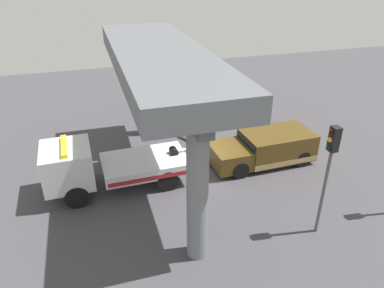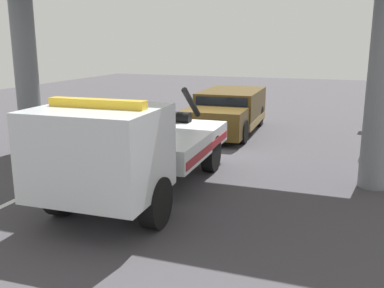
# 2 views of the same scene
# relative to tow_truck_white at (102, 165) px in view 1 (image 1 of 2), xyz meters

# --- Properties ---
(ground_plane) EXTENTS (60.00, 40.00, 0.10)m
(ground_plane) POSITION_rel_tow_truck_white_xyz_m (-4.57, -0.03, -1.25)
(ground_plane) COLOR #423F44
(lane_stripe_west) EXTENTS (2.60, 0.16, 0.01)m
(lane_stripe_west) POSITION_rel_tow_truck_white_xyz_m (-10.57, -2.51, -1.20)
(lane_stripe_west) COLOR silver
(lane_stripe_west) RESTS_ON ground
(lane_stripe_mid) EXTENTS (2.60, 0.16, 0.01)m
(lane_stripe_mid) POSITION_rel_tow_truck_white_xyz_m (-4.57, -2.51, -1.20)
(lane_stripe_mid) COLOR silver
(lane_stripe_mid) RESTS_ON ground
(lane_stripe_east) EXTENTS (2.60, 0.16, 0.01)m
(lane_stripe_east) POSITION_rel_tow_truck_white_xyz_m (1.43, -2.51, -1.20)
(lane_stripe_east) COLOR silver
(lane_stripe_east) RESTS_ON ground
(tow_truck_white) EXTENTS (7.29, 2.57, 2.46)m
(tow_truck_white) POSITION_rel_tow_truck_white_xyz_m (0.00, 0.00, 0.00)
(tow_truck_white) COLOR silver
(tow_truck_white) RESTS_ON ground
(towed_van_green) EXTENTS (5.26, 2.35, 1.58)m
(towed_van_green) POSITION_rel_tow_truck_white_xyz_m (-8.08, -0.03, -0.42)
(towed_van_green) COLOR #4C3814
(towed_van_green) RESTS_ON ground
(overpass_structure) EXTENTS (3.60, 12.25, 6.11)m
(overpass_structure) POSITION_rel_tow_truck_white_xyz_m (-2.83, -0.03, 4.09)
(overpass_structure) COLOR slate
(overpass_structure) RESTS_ON ground
(traffic_light_far) EXTENTS (0.39, 0.32, 4.42)m
(traffic_light_far) POSITION_rel_tow_truck_white_xyz_m (-7.55, 5.29, 2.02)
(traffic_light_far) COLOR #515456
(traffic_light_far) RESTS_ON ground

